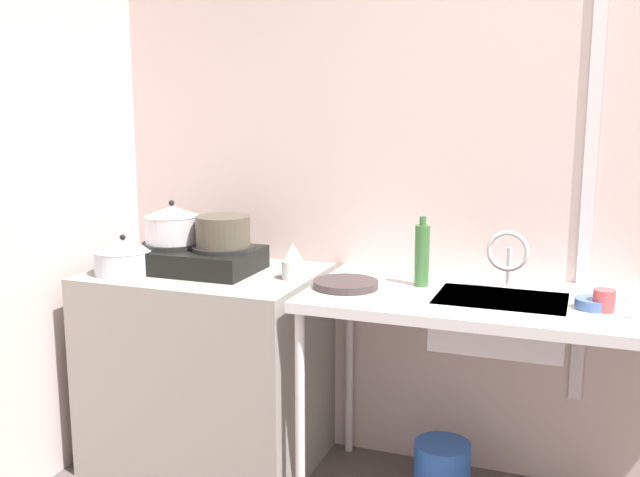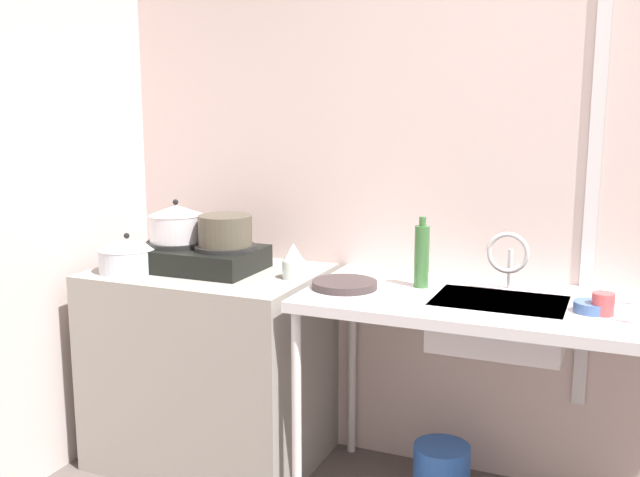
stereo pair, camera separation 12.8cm
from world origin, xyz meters
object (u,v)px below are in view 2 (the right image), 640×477
(small_bowl_on_drainboard, at_px, (593,307))
(faucet, at_px, (508,255))
(stove, at_px, (201,257))
(pot_on_left_burner, at_px, (176,223))
(sink_basin, at_px, (498,324))
(bucket_on_floor, at_px, (441,472))
(percolator, at_px, (293,261))
(cup_by_rack, at_px, (603,304))
(pot_on_right_burner, at_px, (225,230))
(bottle_by_sink, at_px, (422,256))
(frying_pan, at_px, (345,285))
(pot_beside_stove, at_px, (128,255))

(small_bowl_on_drainboard, bearing_deg, faucet, 152.77)
(stove, bearing_deg, small_bowl_on_drainboard, -1.36)
(pot_on_left_burner, height_order, sink_basin, pot_on_left_burner)
(sink_basin, bearing_deg, bucket_on_floor, 162.34)
(small_bowl_on_drainboard, xyz_separation_m, bucket_on_floor, (-0.52, 0.09, -0.76))
(percolator, xyz_separation_m, sink_basin, (0.82, -0.01, -0.16))
(pot_on_left_burner, relative_size, cup_by_rack, 3.07)
(bucket_on_floor, bearing_deg, stove, -176.90)
(pot_on_right_burner, relative_size, faucet, 0.97)
(percolator, xyz_separation_m, bottle_by_sink, (0.51, 0.07, 0.05))
(cup_by_rack, xyz_separation_m, bottle_by_sink, (-0.66, 0.13, 0.08))
(pot_on_left_burner, relative_size, frying_pan, 0.93)
(stove, xyz_separation_m, cup_by_rack, (1.60, -0.06, -0.02))
(sink_basin, bearing_deg, percolator, 179.00)
(stove, distance_m, small_bowl_on_drainboard, 1.56)
(small_bowl_on_drainboard, relative_size, bottle_by_sink, 0.46)
(faucet, bearing_deg, percolator, -171.94)
(bucket_on_floor, bearing_deg, sink_basin, -17.66)
(percolator, bearing_deg, frying_pan, -15.07)
(faucet, relative_size, bottle_by_sink, 0.84)
(pot_on_left_burner, xyz_separation_m, bottle_by_sink, (1.06, 0.07, -0.07))
(cup_by_rack, bearing_deg, pot_on_right_burner, 177.79)
(pot_beside_stove, relative_size, frying_pan, 0.97)
(sink_basin, xyz_separation_m, bottle_by_sink, (-0.31, 0.08, 0.21))
(stove, xyz_separation_m, pot_beside_stove, (-0.26, -0.16, 0.02))
(bucket_on_floor, bearing_deg, small_bowl_on_drainboard, -10.25)
(frying_pan, xyz_separation_m, cup_by_rack, (0.92, 0.00, 0.02))
(cup_by_rack, xyz_separation_m, bucket_on_floor, (-0.55, 0.11, -0.78))
(pot_on_left_burner, distance_m, small_bowl_on_drainboard, 1.69)
(pot_beside_stove, xyz_separation_m, sink_basin, (1.51, 0.15, -0.16))
(percolator, height_order, cup_by_rack, percolator)
(sink_basin, distance_m, frying_pan, 0.59)
(faucet, distance_m, cup_by_rack, 0.40)
(faucet, height_order, small_bowl_on_drainboard, faucet)
(pot_beside_stove, distance_m, small_bowl_on_drainboard, 1.83)
(cup_by_rack, bearing_deg, pot_beside_stove, -176.95)
(sink_basin, relative_size, bucket_on_floor, 2.06)
(cup_by_rack, bearing_deg, pot_on_left_burner, 178.10)
(frying_pan, bearing_deg, percolator, 164.93)
(percolator, relative_size, faucet, 0.63)
(pot_on_right_burner, relative_size, bucket_on_floor, 1.00)
(pot_on_right_burner, height_order, bucket_on_floor, pot_on_right_burner)
(sink_basin, xyz_separation_m, faucet, (0.00, 0.13, 0.23))
(percolator, relative_size, frying_pan, 0.58)
(pot_on_left_burner, xyz_separation_m, sink_basin, (1.37, -0.01, -0.28))
(sink_basin, bearing_deg, faucet, 88.46)
(sink_basin, relative_size, faucet, 2.01)
(pot_beside_stove, distance_m, faucet, 1.54)
(stove, distance_m, cup_by_rack, 1.60)
(pot_on_right_burner, xyz_separation_m, pot_beside_stove, (-0.38, -0.16, -0.11))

